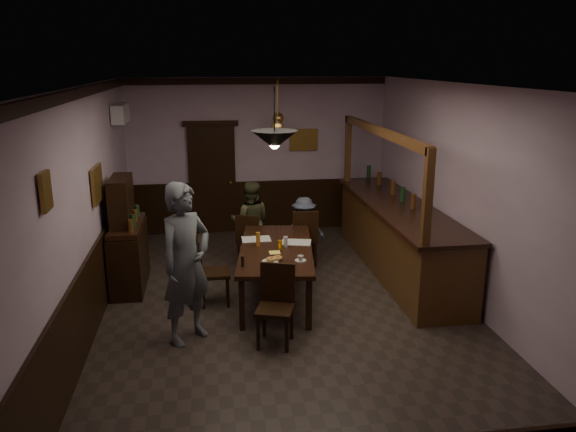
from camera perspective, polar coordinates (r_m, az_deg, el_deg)
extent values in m
cube|color=#2D2621|center=(7.65, -0.01, -10.03)|extent=(5.00, 8.00, 0.01)
cube|color=white|center=(6.91, -0.01, 13.08)|extent=(5.00, 8.00, 0.01)
cube|color=#B79EB6|center=(11.02, -3.08, 6.13)|extent=(5.00, 0.01, 3.00)
cube|color=#B79EB6|center=(3.50, 10.03, -15.61)|extent=(5.00, 0.01, 3.00)
cube|color=#B79EB6|center=(7.21, -20.06, 0.15)|extent=(0.01, 8.00, 3.00)
cube|color=#B79EB6|center=(7.88, 18.28, 1.57)|extent=(0.01, 8.00, 3.00)
cube|color=black|center=(7.92, -1.22, -3.44)|extent=(1.29, 2.32, 0.06)
cube|color=black|center=(7.13, -4.71, -8.96)|extent=(0.07, 0.07, 0.69)
cube|color=black|center=(7.12, 2.13, -8.95)|extent=(0.07, 0.07, 0.69)
cube|color=black|center=(9.03, -3.81, -3.59)|extent=(0.07, 0.07, 0.69)
cube|color=black|center=(9.02, 1.54, -3.58)|extent=(0.07, 0.07, 0.69)
cube|color=black|center=(9.32, -3.89, -2.52)|extent=(0.48, 0.48, 0.05)
cube|color=black|center=(9.08, -4.16, -1.37)|extent=(0.38, 0.15, 0.46)
cube|color=black|center=(9.50, -2.73, -3.52)|extent=(0.04, 0.04, 0.40)
cube|color=black|center=(9.56, -4.58, -3.42)|extent=(0.04, 0.04, 0.40)
cube|color=black|center=(9.21, -3.13, -4.15)|extent=(0.04, 0.04, 0.40)
cube|color=black|center=(9.28, -5.02, -4.04)|extent=(0.04, 0.04, 0.40)
cube|color=black|center=(9.30, 1.66, -2.31)|extent=(0.45, 0.45, 0.05)
cube|color=black|center=(9.04, 1.79, -1.06)|extent=(0.42, 0.07, 0.50)
cube|color=black|center=(9.55, 2.55, -3.31)|extent=(0.04, 0.04, 0.43)
cube|color=black|center=(9.52, 0.53, -3.37)|extent=(0.04, 0.04, 0.43)
cube|color=black|center=(9.23, 2.80, -3.99)|extent=(0.04, 0.04, 0.43)
cube|color=black|center=(9.20, 0.70, -4.05)|extent=(0.04, 0.04, 0.43)
cube|color=black|center=(6.73, -1.34, -9.50)|extent=(0.53, 0.53, 0.05)
cube|color=black|center=(6.79, -1.04, -6.77)|extent=(0.41, 0.17, 0.50)
cube|color=black|center=(6.71, -3.06, -11.81)|extent=(0.04, 0.04, 0.43)
cube|color=black|center=(6.65, -0.15, -12.05)|extent=(0.04, 0.04, 0.43)
cube|color=black|center=(7.01, -2.44, -10.56)|extent=(0.04, 0.04, 0.43)
cube|color=black|center=(6.95, 0.34, -10.77)|extent=(0.04, 0.04, 0.43)
cube|color=black|center=(7.89, -7.44, -5.77)|extent=(0.42, 0.42, 0.05)
cube|color=black|center=(7.80, -8.91, -3.98)|extent=(0.04, 0.42, 0.50)
cube|color=black|center=(7.82, -6.11, -7.76)|extent=(0.04, 0.04, 0.43)
cube|color=black|center=(8.13, -6.21, -6.83)|extent=(0.04, 0.04, 0.43)
cube|color=black|center=(7.82, -8.61, -7.86)|extent=(0.04, 0.04, 0.43)
cube|color=black|center=(8.13, -8.61, -6.92)|extent=(0.04, 0.04, 0.43)
imported|color=#545960|center=(6.76, -10.32, -4.77)|extent=(0.84, 0.83, 1.96)
imported|color=#484B2D|center=(9.43, -3.85, -0.56)|extent=(0.73, 0.60, 1.38)
imported|color=#4E576F|center=(9.46, 1.62, -1.35)|extent=(0.74, 0.46, 1.10)
cube|color=silver|center=(8.28, -3.25, -2.36)|extent=(0.42, 0.30, 0.01)
cube|color=silver|center=(8.13, 0.84, -2.68)|extent=(0.48, 0.39, 0.01)
cube|color=#FFF85D|center=(7.72, -1.36, -3.72)|extent=(0.17, 0.17, 0.00)
cylinder|color=white|center=(7.40, 1.28, -4.54)|extent=(0.15, 0.15, 0.01)
imported|color=white|center=(7.36, 1.29, -4.31)|extent=(0.09, 0.09, 0.07)
cylinder|color=white|center=(7.36, -1.83, -4.65)|extent=(0.22, 0.22, 0.01)
torus|color=#C68C47|center=(7.37, -1.72, -4.39)|extent=(0.13, 0.13, 0.04)
torus|color=#C68C47|center=(7.41, -1.06, -4.27)|extent=(0.13, 0.13, 0.04)
cylinder|color=#F1A414|center=(7.85, -0.81, -2.94)|extent=(0.07, 0.07, 0.12)
cylinder|color=#BF721E|center=(7.97, -3.06, -2.37)|extent=(0.06, 0.06, 0.20)
cylinder|color=silver|center=(7.92, -0.24, -2.63)|extent=(0.06, 0.06, 0.15)
cylinder|color=black|center=(7.21, -4.64, -4.59)|extent=(0.04, 0.04, 0.14)
cube|color=black|center=(8.73, -15.83, -4.09)|extent=(0.45, 1.27, 0.91)
cube|color=black|center=(8.58, -16.07, -0.96)|extent=(0.43, 1.22, 0.07)
cube|color=black|center=(8.49, -16.59, 1.38)|extent=(0.27, 0.82, 0.72)
cube|color=#4D2C14|center=(9.17, 11.16, -2.33)|extent=(0.87, 4.04, 1.06)
cube|color=black|center=(9.01, 11.22, 0.99)|extent=(0.96, 4.14, 0.06)
cube|color=#4D2C14|center=(8.68, 9.34, 8.49)|extent=(0.10, 3.95, 0.12)
cube|color=#4D2C14|center=(7.00, 13.86, 1.77)|extent=(0.10, 0.10, 1.25)
cube|color=#4D2C14|center=(10.59, 6.06, 6.69)|extent=(0.10, 0.10, 1.25)
cube|color=black|center=(11.01, -7.70, 3.62)|extent=(0.90, 0.06, 2.10)
cube|color=white|center=(9.86, -16.65, 9.97)|extent=(0.20, 0.85, 0.30)
cube|color=olive|center=(5.54, -23.41, 2.32)|extent=(0.04, 0.28, 0.36)
cube|color=olive|center=(7.92, -18.82, 3.08)|extent=(0.04, 0.62, 0.48)
cube|color=olive|center=(11.05, 1.61, 7.75)|extent=(0.55, 0.04, 0.42)
cylinder|color=black|center=(6.72, -1.39, 10.36)|extent=(0.02, 0.02, 0.62)
cone|color=black|center=(6.76, -1.38, 7.75)|extent=(0.56, 0.56, 0.22)
sphere|color=#FFD88C|center=(6.76, -1.37, 7.33)|extent=(0.12, 0.12, 0.12)
cylinder|color=#BF8C3F|center=(8.72, -1.12, 11.28)|extent=(0.02, 0.02, 0.70)
cone|color=#BF8C3F|center=(8.75, -1.11, 9.00)|extent=(0.20, 0.20, 0.22)
sphere|color=#FFD88C|center=(8.76, -1.10, 8.67)|extent=(0.12, 0.12, 0.12)
cylinder|color=#BF8C3F|center=(10.14, -1.01, 11.87)|extent=(0.02, 0.02, 0.70)
cone|color=#BF8C3F|center=(10.16, -1.00, 9.91)|extent=(0.20, 0.20, 0.22)
sphere|color=#FFD88C|center=(10.17, -1.00, 9.63)|extent=(0.12, 0.12, 0.12)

